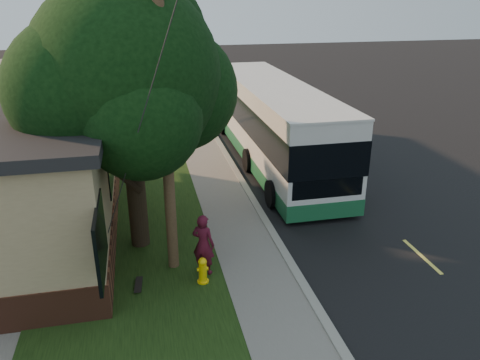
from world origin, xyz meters
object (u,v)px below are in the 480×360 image
Objects in this scene: bare_tree_far at (146,61)px; skateboarder at (203,244)px; leafy_tree at (127,78)px; transit_bus at (273,121)px; traffic_signal at (183,41)px; fire_hydrant at (203,270)px; bare_tree_near at (144,85)px; skateboard_main at (139,285)px; utility_pole at (164,109)px; distant_car at (211,70)px.

bare_tree_far is 2.28× the size of skateboarder.
leafy_tree reaches higher than transit_bus.
leafy_tree is 1.94× the size of bare_tree_far.
transit_bus is at bearing 46.90° from leafy_tree.
fire_hydrant is at bearing -95.21° from traffic_signal.
bare_tree_near is 5.75× the size of skateboard_main.
skateboard_main is at bearing -124.73° from transit_bus.
bare_tree_far is (-0.40, 30.00, 1.57)m from fire_hydrant.
transit_bus is (5.46, -8.80, -0.23)m from bare_tree_near.
traffic_signal is at bearing 84.79° from fire_hydrant.
bare_tree_near is at bearing -104.04° from traffic_signal.
transit_bus is (6.13, 6.55, -3.24)m from leafy_tree.
transit_bus reaches higher than fire_hydrant.
utility_pole reaches higher than bare_tree_near.
leafy_tree is at bearing 117.60° from utility_pole.
skateboarder is at bearing 77.73° from fire_hydrant.
transit_bus is at bearing 57.32° from utility_pole.
utility_pole reaches higher than traffic_signal.
traffic_signal reaches higher than bare_tree_near.
bare_tree_near is 17.97m from skateboard_main.
traffic_signal is 34.32m from skateboard_main.
bare_tree_far is 5.85m from distant_car.
bare_tree_near is 12.01m from bare_tree_far.
utility_pole reaches higher than skateboard_main.
skateboard_main is (-0.81, -17.84, -2.03)m from bare_tree_near.
bare_tree_far is 0.80× the size of distant_car.
traffic_signal is at bearing 75.96° from bare_tree_near.
traffic_signal is (4.00, 16.00, 1.01)m from bare_tree_near.
leafy_tree is 29.64m from distant_car.
skateboarder is at bearing -33.53° from utility_pole.
bare_tree_far is (1.17, 27.35, -3.16)m from leafy_tree.
bare_tree_far reaches higher than fire_hydrant.
traffic_signal is 0.41× the size of transit_bus.
traffic_signal is 24.88m from transit_bus.
bare_tree_far is at bearing 87.61° from bare_tree_near.
fire_hydrant is 0.15× the size of distant_car.
utility_pole reaches higher than fire_hydrant.
fire_hydrant is 0.42× the size of skateboarder.
traffic_signal is (3.81, 33.01, -1.47)m from utility_pole.
bare_tree_near is 0.32× the size of transit_bus.
traffic_signal reaches higher than skateboard_main.
transit_bus is 2.65× the size of distant_car.
distant_car is (6.79, 28.52, -4.31)m from leafy_tree.
fire_hydrant is 31.61m from distant_car.
bare_tree_far is 29.56m from skateboarder.
transit_bus reaches higher than distant_car.
utility_pole is 17.19m from bare_tree_near.
skateboard_main is at bearing -98.09° from traffic_signal.
skateboarder is 0.35× the size of distant_car.
skateboarder reaches higher than skateboard_main.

